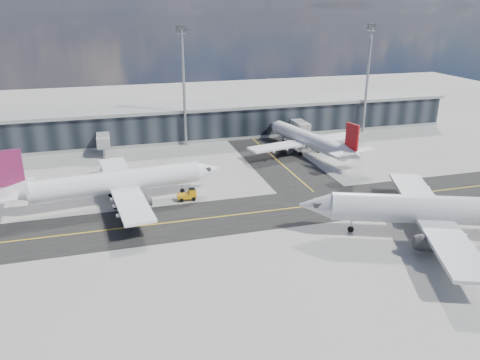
{
  "coord_description": "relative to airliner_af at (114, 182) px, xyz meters",
  "views": [
    {
      "loc": [
        -17.97,
        -65.53,
        33.28
      ],
      "look_at": [
        2.61,
        7.13,
        5.0
      ],
      "focal_mm": 35.0,
      "sensor_mm": 36.0,
      "label": 1
    }
  ],
  "objects": [
    {
      "name": "ground",
      "position": [
        18.41,
        -14.98,
        -3.86
      ],
      "size": [
        300.0,
        300.0,
        0.0
      ],
      "primitive_type": "plane",
      "color": "gray",
      "rests_on": "ground"
    },
    {
      "name": "taxiway_lanes",
      "position": [
        22.33,
        -4.24,
        -3.85
      ],
      "size": [
        180.0,
        63.0,
        0.03
      ],
      "color": "black",
      "rests_on": "ground"
    },
    {
      "name": "airliner_near",
      "position": [
        47.69,
        -27.05,
        0.4
      ],
      "size": [
        41.92,
        36.26,
        12.89
      ],
      "rotation": [
        0.0,
        0.0,
        1.2
      ],
      "color": "silver",
      "rests_on": "ground"
    },
    {
      "name": "service_van",
      "position": [
        47.73,
        27.45,
        -3.13
      ],
      "size": [
        2.63,
        5.32,
        1.45
      ],
      "primitive_type": "imported",
      "rotation": [
        0.0,
        0.0,
        0.04
      ],
      "color": "white",
      "rests_on": "ground"
    },
    {
      "name": "airliner_redtail",
      "position": [
        45.32,
        17.57,
        -0.4
      ],
      "size": [
        30.18,
        35.15,
        10.48
      ],
      "rotation": [
        0.0,
        0.0,
        0.22
      ],
      "color": "white",
      "rests_on": "ground"
    },
    {
      "name": "airliner_af",
      "position": [
        0.0,
        0.0,
        0.0
      ],
      "size": [
        39.45,
        33.71,
        11.68
      ],
      "rotation": [
        0.0,
        0.0,
        -1.46
      ],
      "color": "white",
      "rests_on": "ground"
    },
    {
      "name": "floodlight_masts",
      "position": [
        18.41,
        33.02,
        11.75
      ],
      "size": [
        102.5,
        0.7,
        28.9
      ],
      "color": "gray",
      "rests_on": "ground"
    },
    {
      "name": "baggage_tug",
      "position": [
        12.83,
        -2.41,
        -2.81
      ],
      "size": [
        3.36,
        1.75,
        2.1
      ],
      "rotation": [
        0.0,
        0.0,
        -1.57
      ],
      "color": "orange",
      "rests_on": "ground"
    },
    {
      "name": "terminal_concourse",
      "position": [
        18.46,
        39.95,
        0.23
      ],
      "size": [
        152.0,
        19.8,
        8.8
      ],
      "color": "black",
      "rests_on": "ground"
    }
  ]
}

